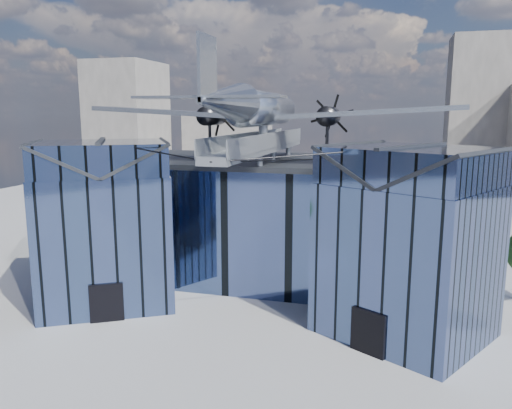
# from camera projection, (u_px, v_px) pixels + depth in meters

# --- Properties ---
(ground_plane) EXTENTS (120.00, 120.00, 0.00)m
(ground_plane) POSITION_uv_depth(u_px,v_px,m) (248.00, 309.00, 35.29)
(ground_plane) COLOR gray
(museum) EXTENTS (32.88, 24.50, 17.60)m
(museum) POSITION_uv_depth(u_px,v_px,m) (269.00, 217.00, 39.80)
(museum) COLOR #3E5180
(museum) RESTS_ON ground
(bg_towers) EXTENTS (77.00, 24.50, 26.00)m
(bg_towers) POSITION_uv_depth(u_px,v_px,m) (345.00, 136.00, 80.94)
(bg_towers) COLOR slate
(bg_towers) RESTS_ON ground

